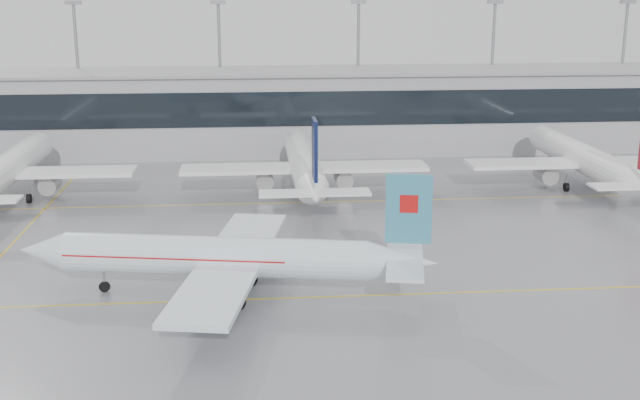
{
  "coord_description": "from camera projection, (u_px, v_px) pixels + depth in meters",
  "views": [
    {
      "loc": [
        -6.34,
        -60.71,
        24.19
      ],
      "look_at": [
        0.0,
        12.0,
        5.0
      ],
      "focal_mm": 45.0,
      "sensor_mm": 36.0,
      "label": 1
    }
  ],
  "objects": [
    {
      "name": "taxi_line_north",
      "position": [
        307.0,
        202.0,
        94.08
      ],
      "size": [
        120.0,
        0.25,
        0.01
      ],
      "primitive_type": "cube",
      "color": "gold",
      "rests_on": "ground"
    },
    {
      "name": "terminal_roof",
      "position": [
        291.0,
        71.0,
        121.81
      ],
      "size": [
        182.0,
        16.0,
        0.4
      ],
      "primitive_type": "cube",
      "color": "gray",
      "rests_on": "ground"
    },
    {
      "name": "terminal",
      "position": [
        292.0,
        112.0,
        123.38
      ],
      "size": [
        180.0,
        15.0,
        12.0
      ],
      "primitive_type": "cube",
      "color": "#97979A",
      "rests_on": "ground"
    },
    {
      "name": "parked_jet_b",
      "position": [
        6.0,
        170.0,
        93.75
      ],
      "size": [
        29.64,
        36.96,
        11.72
      ],
      "rotation": [
        0.0,
        0.0,
        1.57
      ],
      "color": "white",
      "rests_on": "ground"
    },
    {
      "name": "ground",
      "position": [
        333.0,
        297.0,
        65.17
      ],
      "size": [
        320.0,
        320.0,
        0.0
      ],
      "primitive_type": "plane",
      "color": "gray",
      "rests_on": "ground"
    },
    {
      "name": "air_canada_jet",
      "position": [
        230.0,
        258.0,
        64.38
      ],
      "size": [
        34.21,
        27.11,
        10.53
      ],
      "rotation": [
        0.0,
        0.0,
        2.96
      ],
      "color": "white",
      "rests_on": "ground"
    },
    {
      "name": "terminal_glass",
      "position": [
        295.0,
        109.0,
        115.73
      ],
      "size": [
        180.0,
        0.2,
        5.0
      ],
      "primitive_type": "cube",
      "color": "black",
      "rests_on": "ground"
    },
    {
      "name": "taxi_line_cross",
      "position": [
        7.0,
        249.0,
        77.11
      ],
      "size": [
        0.25,
        60.0,
        0.01
      ],
      "primitive_type": "cube",
      "color": "gold",
      "rests_on": "ground"
    },
    {
      "name": "light_masts",
      "position": [
        289.0,
        60.0,
        127.3
      ],
      "size": [
        156.4,
        1.0,
        22.6
      ],
      "color": "gray",
      "rests_on": "ground"
    },
    {
      "name": "parked_jet_c",
      "position": [
        304.0,
        165.0,
        96.69
      ],
      "size": [
        29.64,
        36.96,
        11.72
      ],
      "rotation": [
        0.0,
        0.0,
        1.57
      ],
      "color": "white",
      "rests_on": "ground"
    },
    {
      "name": "taxi_line_main",
      "position": [
        333.0,
        297.0,
        65.17
      ],
      "size": [
        120.0,
        0.25,
        0.01
      ],
      "primitive_type": "cube",
      "color": "gold",
      "rests_on": "ground"
    },
    {
      "name": "parked_jet_d",
      "position": [
        585.0,
        160.0,
        99.63
      ],
      "size": [
        29.64,
        36.96,
        11.72
      ],
      "rotation": [
        0.0,
        0.0,
        1.57
      ],
      "color": "white",
      "rests_on": "ground"
    }
  ]
}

